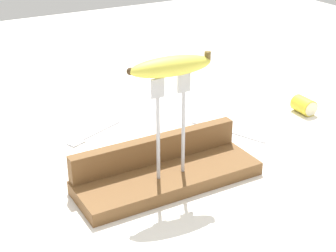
{
  "coord_description": "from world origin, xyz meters",
  "views": [
    {
      "loc": [
        -0.44,
        -0.77,
        0.55
      ],
      "look_at": [
        0.0,
        0.0,
        0.13
      ],
      "focal_mm": 55.88,
      "sensor_mm": 36.0,
      "label": 1
    }
  ],
  "objects_px": {
    "fork_fallen_far": "(219,128)",
    "banana_chunk_far": "(304,105)",
    "fork_stand_center": "(171,118)",
    "fork_fallen_near": "(88,136)",
    "banana_raised_center": "(171,66)"
  },
  "relations": [
    {
      "from": "fork_stand_center",
      "to": "banana_chunk_far",
      "type": "xyz_separation_m",
      "value": [
        0.48,
        0.14,
        -0.13
      ]
    },
    {
      "from": "banana_raised_center",
      "to": "fork_fallen_far",
      "type": "height_order",
      "value": "banana_raised_center"
    },
    {
      "from": "fork_fallen_near",
      "to": "fork_fallen_far",
      "type": "xyz_separation_m",
      "value": [
        0.29,
        -0.11,
        -0.0
      ]
    },
    {
      "from": "fork_fallen_near",
      "to": "fork_fallen_far",
      "type": "relative_size",
      "value": 0.84
    },
    {
      "from": "fork_fallen_far",
      "to": "banana_chunk_far",
      "type": "bearing_deg",
      "value": -6.69
    },
    {
      "from": "fork_fallen_near",
      "to": "fork_fallen_far",
      "type": "distance_m",
      "value": 0.31
    },
    {
      "from": "fork_stand_center",
      "to": "fork_fallen_far",
      "type": "relative_size",
      "value": 1.09
    },
    {
      "from": "banana_raised_center",
      "to": "fork_fallen_far",
      "type": "xyz_separation_m",
      "value": [
        0.23,
        0.17,
        -0.25
      ]
    },
    {
      "from": "fork_stand_center",
      "to": "fork_fallen_far",
      "type": "distance_m",
      "value": 0.32
    },
    {
      "from": "banana_raised_center",
      "to": "fork_fallen_far",
      "type": "bearing_deg",
      "value": 36.27
    },
    {
      "from": "fork_fallen_far",
      "to": "banana_chunk_far",
      "type": "distance_m",
      "value": 0.25
    },
    {
      "from": "banana_raised_center",
      "to": "fork_fallen_near",
      "type": "distance_m",
      "value": 0.38
    },
    {
      "from": "fork_fallen_far",
      "to": "banana_raised_center",
      "type": "bearing_deg",
      "value": -143.73
    },
    {
      "from": "fork_fallen_near",
      "to": "fork_fallen_far",
      "type": "height_order",
      "value": "same"
    },
    {
      "from": "fork_stand_center",
      "to": "banana_chunk_far",
      "type": "distance_m",
      "value": 0.51
    }
  ]
}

